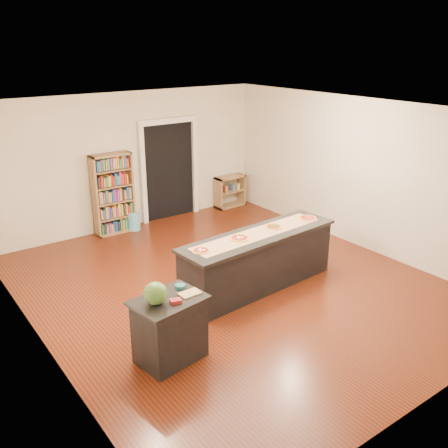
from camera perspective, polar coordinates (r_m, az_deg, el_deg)
room at (r=7.66m, az=0.88°, el=2.38°), size 6.00×7.00×2.80m
doorway at (r=10.98m, az=-6.30°, el=6.77°), size 1.40×0.09×2.21m
kitchen_island at (r=7.97m, az=3.94°, el=-4.17°), size 2.78×0.75×0.92m
side_counter at (r=6.29m, az=-6.22°, el=-11.86°), size 0.86×0.63×0.85m
bookshelf at (r=10.34m, az=-12.56°, el=3.36°), size 0.83×0.29×1.65m
low_shelf at (r=11.88m, az=0.68°, el=3.77°), size 0.74×0.32×0.74m
waste_bin at (r=10.60m, az=-10.28°, el=0.32°), size 0.26×0.26×0.38m
kraft_paper at (r=7.80m, az=3.92°, el=-1.08°), size 2.44×0.60×0.00m
watermelon at (r=5.92m, az=-7.84°, el=-7.86°), size 0.28×0.28×0.28m
cutting_board at (r=6.16m, az=-3.92°, el=-7.92°), size 0.26×0.18×0.02m
package_red at (r=5.97m, az=-5.55°, el=-8.78°), size 0.15×0.12×0.05m
package_teal at (r=6.29m, az=-5.03°, el=-7.13°), size 0.13×0.13×0.05m
pizza_a at (r=7.14m, az=-2.64°, el=-3.05°), size 0.29×0.29×0.02m
pizza_b at (r=7.58m, az=1.77°, el=-1.60°), size 0.31×0.31×0.02m
pizza_c at (r=8.06m, az=5.68°, el=-0.32°), size 0.30×0.30×0.02m
pizza_d at (r=8.54m, az=9.53°, el=0.68°), size 0.29×0.29×0.02m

